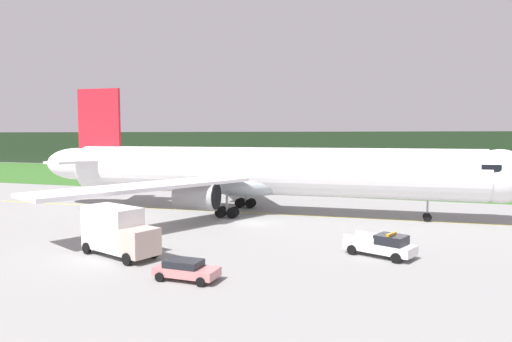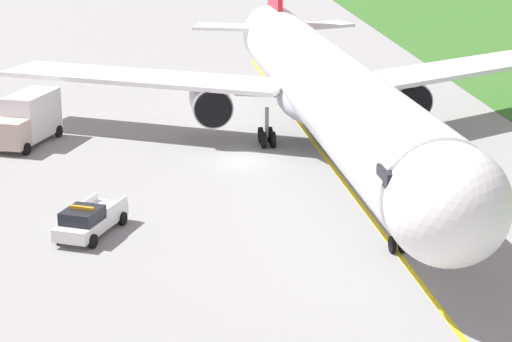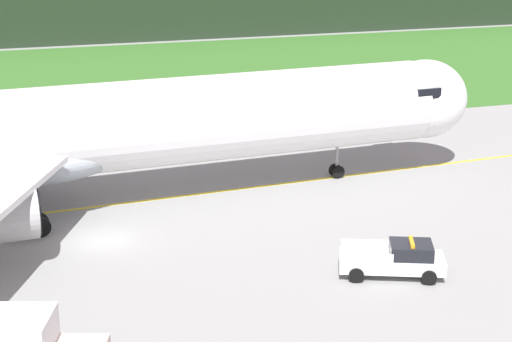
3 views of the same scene
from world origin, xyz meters
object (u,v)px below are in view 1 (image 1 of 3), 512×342
Objects in this scene: ops_pickup_truck at (382,245)px; airliner at (259,172)px; staff_car at (186,269)px; catering_truck at (118,231)px.

airliner is at bearing 134.20° from ops_pickup_truck.
ops_pickup_truck is at bearing -45.80° from airliner.
ops_pickup_truck is 15.17m from staff_car.
airliner is at bearing 78.22° from catering_truck.
ops_pickup_truck is 1.35× the size of staff_car.
airliner reaches higher than ops_pickup_truck.
catering_truck reaches higher than ops_pickup_truck.
catering_truck is 8.57m from staff_car.
staff_car is at bearing -25.39° from catering_truck.
catering_truck is at bearing -101.78° from airliner.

